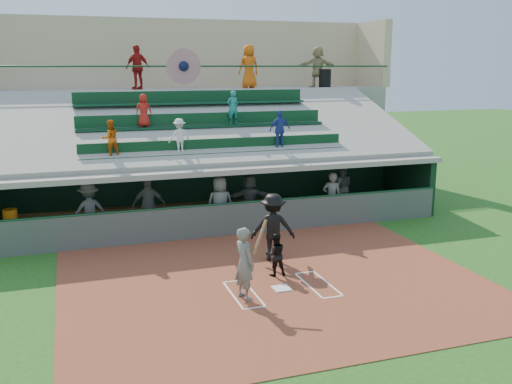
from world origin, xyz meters
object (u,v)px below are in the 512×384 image
object	(u,v)px
catcher	(275,255)
white_table	(13,235)
trash_bin	(325,78)
home_plate	(281,288)
batter_at_plate	(245,263)
water_cooler	(10,216)

from	to	relation	value
catcher	white_table	world-z (taller)	catcher
catcher	trash_bin	distance (m)	14.18
home_plate	batter_at_plate	size ratio (longest dim) A/B	0.22
catcher	trash_bin	bearing A→B (deg)	-115.65
catcher	water_cooler	world-z (taller)	water_cooler
home_plate	white_table	xyz separation A→B (m)	(-6.79, 5.95, 0.38)
batter_at_plate	trash_bin	xyz separation A→B (m)	(8.06, 12.86, 4.10)
catcher	water_cooler	size ratio (longest dim) A/B	2.65
home_plate	catcher	xyz separation A→B (m)	(0.19, 0.97, 0.58)
home_plate	catcher	bearing A→B (deg)	79.02
home_plate	catcher	world-z (taller)	catcher
batter_at_plate	catcher	xyz separation A→B (m)	(1.26, 1.23, -0.32)
white_table	trash_bin	distance (m)	15.99
trash_bin	catcher	bearing A→B (deg)	-120.32
home_plate	white_table	size ratio (longest dim) A/B	0.50
water_cooler	trash_bin	bearing A→B (deg)	25.66
trash_bin	water_cooler	bearing A→B (deg)	-154.34
white_table	water_cooler	size ratio (longest dim) A/B	1.93
catcher	water_cooler	xyz separation A→B (m)	(-7.02, 4.99, 0.40)
batter_at_plate	trash_bin	size ratio (longest dim) A/B	2.26
white_table	water_cooler	bearing A→B (deg)	161.75
home_plate	water_cooler	distance (m)	9.12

